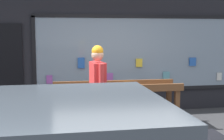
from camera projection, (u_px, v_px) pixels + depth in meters
The scene contains 4 objects.
shopfront_facade at pixel (107, 45), 7.35m from camera, with size 8.40×0.29×3.24m.
display_table_main at pixel (117, 92), 6.17m from camera, with size 2.52×0.69×0.91m.
person_browsing at pixel (98, 85), 5.53m from camera, with size 0.26×0.66×1.68m.
small_dog at pixel (118, 126), 5.53m from camera, with size 0.42×0.49×0.38m.
Camera 1 is at (-1.12, -4.89, 1.89)m, focal length 50.00 mm.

